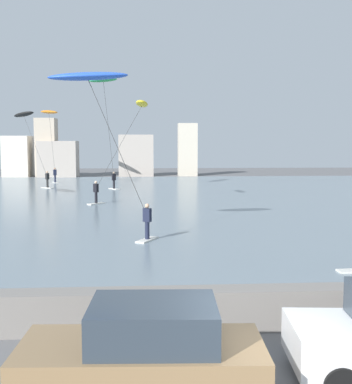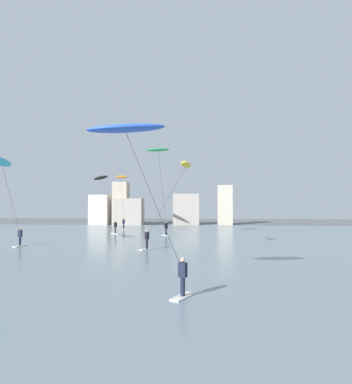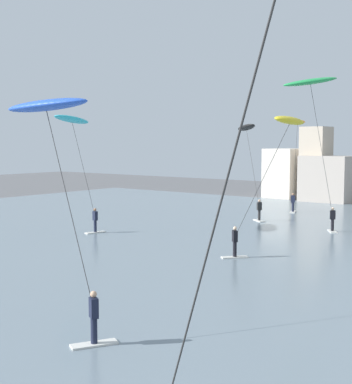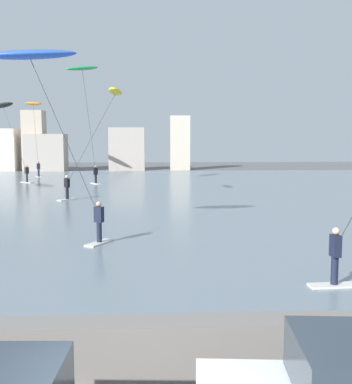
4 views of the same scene
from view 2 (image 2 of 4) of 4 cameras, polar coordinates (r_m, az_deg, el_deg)
water_bay at (r=30.27m, az=6.11°, el=-9.38°), size 84.00×52.00×0.10m
far_shore_buildings at (r=58.53m, az=-5.48°, el=-2.87°), size 25.34×4.96×7.65m
kitesurfer_black at (r=43.79m, az=-12.72°, el=1.26°), size 4.57×3.93×7.62m
kitesurfer_cyan at (r=32.74m, az=-28.01°, el=3.87°), size 3.04×4.19×7.85m
kitesurfer_orange at (r=50.26m, az=-9.52°, el=1.97°), size 3.01×4.96×8.16m
kitesurfer_yellow at (r=26.78m, az=0.80°, el=2.97°), size 4.38×2.63×7.35m
kitesurfer_blue at (r=14.60m, az=-8.06°, el=9.00°), size 4.84×1.84×7.51m
kitesurfer_green at (r=36.79m, az=-3.02°, el=6.44°), size 3.08×5.22×10.30m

